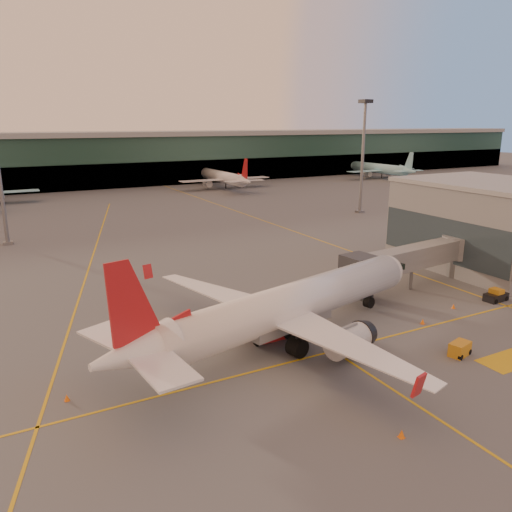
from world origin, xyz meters
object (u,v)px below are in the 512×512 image
main_airplane (285,308)px  gpu_cart (460,349)px  pushback_tug (496,296)px  catering_truck (265,316)px

main_airplane → gpu_cart: main_airplane is taller
main_airplane → gpu_cart: bearing=-50.6°
gpu_cart → pushback_tug: pushback_tug is taller
pushback_tug → catering_truck: bearing=170.3°
main_airplane → catering_truck: 2.59m
main_airplane → gpu_cart: 16.48m
gpu_cart → pushback_tug: (15.71, 8.04, -0.01)m
main_airplane → pushback_tug: (28.71, -1.59, -3.12)m
main_airplane → pushback_tug: bearing=-17.2°
catering_truck → pushback_tug: bearing=-7.3°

